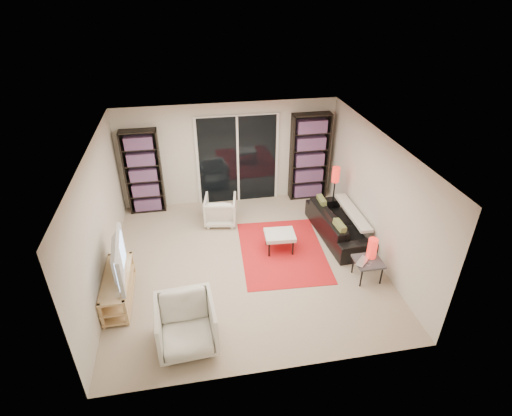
% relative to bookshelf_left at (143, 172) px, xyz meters
% --- Properties ---
extents(floor, '(5.00, 5.00, 0.00)m').
position_rel_bookshelf_left_xyz_m(floor, '(1.95, -2.33, -0.98)').
color(floor, '#C1AB93').
rests_on(floor, ground).
extents(wall_back, '(5.00, 0.02, 2.40)m').
position_rel_bookshelf_left_xyz_m(wall_back, '(1.95, 0.17, 0.22)').
color(wall_back, beige).
rests_on(wall_back, ground).
extents(wall_front, '(5.00, 0.02, 2.40)m').
position_rel_bookshelf_left_xyz_m(wall_front, '(1.95, -4.83, 0.22)').
color(wall_front, beige).
rests_on(wall_front, ground).
extents(wall_left, '(0.02, 5.00, 2.40)m').
position_rel_bookshelf_left_xyz_m(wall_left, '(-0.55, -2.33, 0.22)').
color(wall_left, beige).
rests_on(wall_left, ground).
extents(wall_right, '(0.02, 5.00, 2.40)m').
position_rel_bookshelf_left_xyz_m(wall_right, '(4.45, -2.33, 0.22)').
color(wall_right, beige).
rests_on(wall_right, ground).
extents(ceiling, '(5.00, 5.00, 0.02)m').
position_rel_bookshelf_left_xyz_m(ceiling, '(1.95, -2.33, 1.42)').
color(ceiling, white).
rests_on(ceiling, wall_back).
extents(sliding_door, '(1.92, 0.08, 2.16)m').
position_rel_bookshelf_left_xyz_m(sliding_door, '(2.15, 0.13, 0.07)').
color(sliding_door, white).
rests_on(sliding_door, ground).
extents(bookshelf_left, '(0.80, 0.30, 1.95)m').
position_rel_bookshelf_left_xyz_m(bookshelf_left, '(0.00, 0.00, 0.00)').
color(bookshelf_left, black).
rests_on(bookshelf_left, ground).
extents(bookshelf_right, '(0.90, 0.30, 2.10)m').
position_rel_bookshelf_left_xyz_m(bookshelf_right, '(3.85, -0.00, 0.07)').
color(bookshelf_right, black).
rests_on(bookshelf_right, ground).
extents(tv_stand, '(0.42, 1.33, 0.50)m').
position_rel_bookshelf_left_xyz_m(tv_stand, '(-0.33, -2.98, -0.71)').
color(tv_stand, '#E2B576').
rests_on(tv_stand, floor).
extents(tv, '(0.26, 1.18, 0.68)m').
position_rel_bookshelf_left_xyz_m(tv, '(-0.31, -2.98, -0.14)').
color(tv, black).
rests_on(tv, tv_stand).
extents(rug, '(1.75, 2.29, 0.01)m').
position_rel_bookshelf_left_xyz_m(rug, '(2.71, -2.14, -0.97)').
color(rug, red).
rests_on(rug, floor).
extents(sofa, '(0.90, 2.00, 0.57)m').
position_rel_bookshelf_left_xyz_m(sofa, '(4.00, -1.81, -0.69)').
color(sofa, black).
rests_on(sofa, floor).
extents(armchair_back, '(0.78, 0.80, 0.63)m').
position_rel_bookshelf_left_xyz_m(armchair_back, '(1.62, -0.84, -0.66)').
color(armchair_back, silver).
rests_on(armchair_back, floor).
extents(armchair_front, '(0.90, 0.92, 0.79)m').
position_rel_bookshelf_left_xyz_m(armchair_front, '(0.79, -4.15, -0.58)').
color(armchair_front, silver).
rests_on(armchair_front, floor).
extents(ottoman, '(0.62, 0.52, 0.40)m').
position_rel_bookshelf_left_xyz_m(ottoman, '(2.67, -2.08, -0.63)').
color(ottoman, silver).
rests_on(ottoman, floor).
extents(side_table, '(0.48, 0.48, 0.40)m').
position_rel_bookshelf_left_xyz_m(side_table, '(4.03, -3.20, -0.62)').
color(side_table, '#414045').
rests_on(side_table, floor).
extents(laptop, '(0.40, 0.40, 0.03)m').
position_rel_bookshelf_left_xyz_m(laptop, '(3.94, -3.26, -0.56)').
color(laptop, silver).
rests_on(laptop, side_table).
extents(table_lamp, '(0.17, 0.17, 0.39)m').
position_rel_bookshelf_left_xyz_m(table_lamp, '(4.11, -3.10, -0.38)').
color(table_lamp, red).
rests_on(table_lamp, side_table).
extents(floor_lamp, '(0.19, 0.19, 1.25)m').
position_rel_bookshelf_left_xyz_m(floor_lamp, '(4.12, -1.07, -0.04)').
color(floor_lamp, black).
rests_on(floor_lamp, floor).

